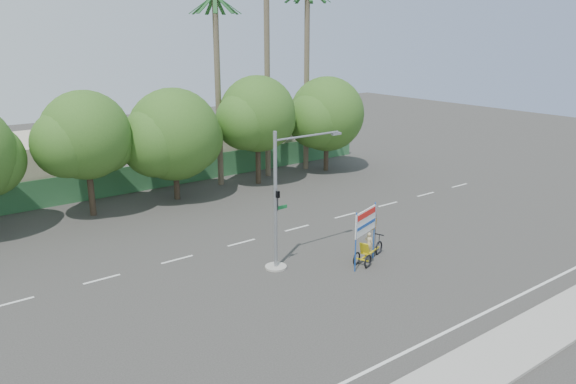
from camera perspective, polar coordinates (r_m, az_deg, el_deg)
ground at (r=27.42m, az=8.05°, el=-9.05°), size 120.00×120.00×0.00m
sidewalk_near at (r=23.41m, az=21.59°, el=-14.65°), size 50.00×2.40×0.12m
fence at (r=43.97m, az=-12.11°, el=1.85°), size 38.00×0.08×2.00m
building_left at (r=44.99m, az=-26.27°, el=2.16°), size 12.00×8.00×4.00m
building_right at (r=51.34m, az=-6.25°, el=5.07°), size 14.00×8.00×3.60m
tree_left at (r=37.45m, az=-19.92°, el=5.14°), size 6.66×5.60×8.07m
tree_center at (r=39.70m, az=-11.59°, el=5.49°), size 7.62×6.40×7.85m
tree_right at (r=43.02m, az=-3.17°, el=7.64°), size 6.90×5.80×8.36m
tree_far_right at (r=47.34m, az=3.92°, el=7.68°), size 7.38×6.20×7.94m
palm_tall at (r=44.95m, az=-2.16°, el=14.71°), size 3.73×3.79×17.45m
palm_mid at (r=47.41m, az=1.92°, el=13.50°), size 3.73×3.79×15.45m
palm_short at (r=42.60m, az=-7.21°, el=12.36°), size 3.73×3.79×14.45m
traffic_signal at (r=27.78m, az=-0.75°, el=-2.05°), size 4.72×1.10×7.00m
trike_billboard at (r=29.10m, az=8.09°, el=-4.83°), size 3.04×1.33×3.13m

